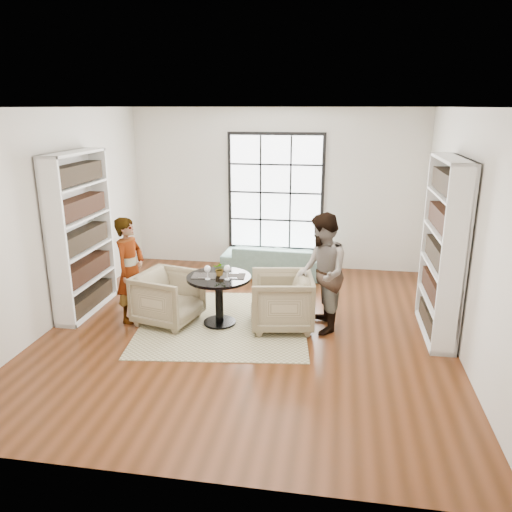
% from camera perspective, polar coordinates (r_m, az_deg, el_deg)
% --- Properties ---
extents(ground, '(6.00, 6.00, 0.00)m').
position_cam_1_polar(ground, '(7.10, -0.89, -8.35)').
color(ground, '#5C2D16').
extents(room_shell, '(6.00, 6.01, 6.00)m').
position_cam_1_polar(room_shell, '(7.18, -0.17, 2.61)').
color(room_shell, silver).
rests_on(room_shell, ground).
extents(rug, '(2.63, 2.63, 0.01)m').
position_cam_1_polar(rug, '(7.31, -3.75, -7.57)').
color(rug, '#B3AD86').
rests_on(rug, ground).
extents(pedestal_table, '(0.91, 0.91, 0.72)m').
position_cam_1_polar(pedestal_table, '(7.08, -4.25, -3.85)').
color(pedestal_table, black).
rests_on(pedestal_table, ground).
extents(sofa, '(1.95, 0.83, 0.56)m').
position_cam_1_polar(sofa, '(9.26, 2.20, -0.43)').
color(sofa, slate).
rests_on(sofa, ground).
extents(armchair_left, '(1.00, 0.98, 0.75)m').
position_cam_1_polar(armchair_left, '(7.29, -9.98, -4.71)').
color(armchair_left, tan).
rests_on(armchair_left, ground).
extents(armchair_right, '(0.99, 0.97, 0.78)m').
position_cam_1_polar(armchair_right, '(7.03, 2.91, -5.15)').
color(armchair_right, tan).
rests_on(armchair_right, ground).
extents(person_left, '(0.45, 0.61, 1.53)m').
position_cam_1_polar(person_left, '(7.36, -14.18, -1.55)').
color(person_left, gray).
rests_on(person_left, ground).
extents(person_right, '(0.78, 0.92, 1.66)m').
position_cam_1_polar(person_right, '(6.84, 7.54, -2.00)').
color(person_right, gray).
rests_on(person_right, ground).
extents(placemat_left, '(0.36, 0.29, 0.01)m').
position_cam_1_polar(placemat_left, '(7.04, -5.91, -2.26)').
color(placemat_left, black).
rests_on(placemat_left, pedestal_table).
extents(placemat_right, '(0.36, 0.29, 0.01)m').
position_cam_1_polar(placemat_right, '(7.00, -2.68, -2.30)').
color(placemat_right, black).
rests_on(placemat_right, pedestal_table).
extents(cutlery_left, '(0.16, 0.23, 0.01)m').
position_cam_1_polar(cutlery_left, '(7.04, -5.91, -2.21)').
color(cutlery_left, '#BCBCC0').
rests_on(cutlery_left, placemat_left).
extents(cutlery_right, '(0.16, 0.23, 0.01)m').
position_cam_1_polar(cutlery_right, '(7.00, -2.68, -2.25)').
color(cutlery_right, '#BCBCC0').
rests_on(cutlery_right, placemat_right).
extents(wine_glass_left, '(0.09, 0.09, 0.20)m').
position_cam_1_polar(wine_glass_left, '(6.86, -5.58, -1.53)').
color(wine_glass_left, silver).
rests_on(wine_glass_left, pedestal_table).
extents(wine_glass_right, '(0.10, 0.10, 0.21)m').
position_cam_1_polar(wine_glass_right, '(6.83, -3.31, -1.51)').
color(wine_glass_right, silver).
rests_on(wine_glass_right, pedestal_table).
extents(flower_centerpiece, '(0.18, 0.16, 0.20)m').
position_cam_1_polar(flower_centerpiece, '(7.01, -4.13, -1.46)').
color(flower_centerpiece, gray).
rests_on(flower_centerpiece, pedestal_table).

